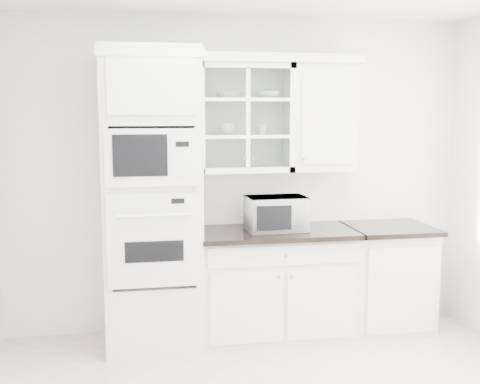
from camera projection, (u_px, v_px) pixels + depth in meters
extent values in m
cube|color=white|center=(238.00, 175.00, 5.23)|extent=(4.00, 0.02, 2.70)
cube|color=white|center=(152.00, 200.00, 4.81)|extent=(0.76, 0.65, 2.40)
cube|color=white|center=(154.00, 241.00, 4.52)|extent=(0.70, 0.03, 0.72)
cube|color=black|center=(154.00, 252.00, 4.52)|extent=(0.44, 0.01, 0.16)
cube|color=white|center=(153.00, 158.00, 4.44)|extent=(0.70, 0.03, 0.43)
cube|color=black|center=(140.00, 155.00, 4.40)|extent=(0.40, 0.01, 0.31)
cube|color=white|center=(276.00, 285.00, 5.12)|extent=(1.30, 0.60, 0.88)
cube|color=black|center=(277.00, 232.00, 5.02)|extent=(1.32, 0.67, 0.04)
cube|color=white|center=(386.00, 279.00, 5.29)|extent=(0.70, 0.60, 0.88)
cube|color=black|center=(390.00, 228.00, 5.19)|extent=(0.72, 0.67, 0.04)
cube|color=white|center=(244.00, 118.00, 5.02)|extent=(0.80, 0.33, 0.90)
cube|color=white|center=(244.00, 136.00, 5.04)|extent=(0.74, 0.29, 0.02)
cube|color=white|center=(244.00, 100.00, 5.00)|extent=(0.74, 0.29, 0.02)
cube|color=white|center=(322.00, 118.00, 5.13)|extent=(0.55, 0.33, 0.90)
cube|color=white|center=(232.00, 58.00, 4.91)|extent=(2.14, 0.38, 0.07)
imported|color=white|center=(276.00, 213.00, 5.01)|extent=(0.50, 0.42, 0.28)
imported|color=white|center=(229.00, 95.00, 4.95)|extent=(0.27, 0.27, 0.05)
imported|color=white|center=(269.00, 95.00, 5.01)|extent=(0.20, 0.20, 0.06)
imported|color=white|center=(227.00, 129.00, 4.99)|extent=(0.15, 0.15, 0.10)
imported|color=white|center=(263.00, 130.00, 5.07)|extent=(0.11, 0.11, 0.08)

